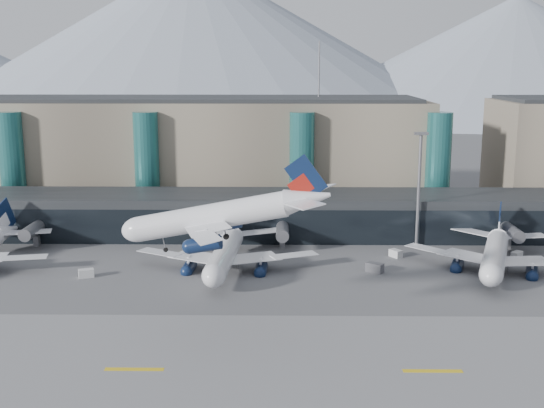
{
  "coord_description": "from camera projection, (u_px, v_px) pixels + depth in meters",
  "views": [
    {
      "loc": [
        -0.36,
        -99.69,
        40.51
      ],
      "look_at": [
        -2.1,
        32.0,
        12.96
      ],
      "focal_mm": 45.0,
      "sensor_mm": 36.0,
      "label": 1
    }
  ],
  "objects": [
    {
      "name": "concourse",
      "position": [
        282.0,
        215.0,
        161.34
      ],
      "size": [
        170.0,
        27.0,
        10.0
      ],
      "color": "black",
      "rests_on": "ground"
    },
    {
      "name": "ground",
      "position": [
        283.0,
        328.0,
        105.86
      ],
      "size": [
        900.0,
        900.0,
        0.0
      ],
      "primitive_type": "plane",
      "color": "#515154",
      "rests_on": "ground"
    },
    {
      "name": "runway_markings",
      "position": [
        283.0,
        370.0,
        91.16
      ],
      "size": [
        128.0,
        1.0,
        0.02
      ],
      "color": "gold",
      "rests_on": "ground"
    },
    {
      "name": "veh_a",
      "position": [
        86.0,
        273.0,
        130.44
      ],
      "size": [
        3.21,
        2.48,
        1.6
      ],
      "primitive_type": "cube",
      "rotation": [
        0.0,
        0.0,
        0.35
      ],
      "color": "beige",
      "rests_on": "ground"
    },
    {
      "name": "terminal_main",
      "position": [
        193.0,
        153.0,
        191.1
      ],
      "size": [
        130.0,
        30.0,
        31.0
      ],
      "color": "gray",
      "rests_on": "ground"
    },
    {
      "name": "teal_towers",
      "position": [
        224.0,
        167.0,
        175.62
      ],
      "size": [
        116.4,
        19.4,
        46.0
      ],
      "color": "#246665",
      "rests_on": "ground"
    },
    {
      "name": "veh_g",
      "position": [
        396.0,
        253.0,
        143.96
      ],
      "size": [
        2.83,
        3.14,
        1.59
      ],
      "primitive_type": "cube",
      "rotation": [
        0.0,
        0.0,
        -0.98
      ],
      "color": "beige",
      "rests_on": "ground"
    },
    {
      "name": "lightmast_mid",
      "position": [
        419.0,
        183.0,
        149.49
      ],
      "size": [
        3.0,
        1.2,
        25.6
      ],
      "color": "slate",
      "rests_on": "ground"
    },
    {
      "name": "jet_parked_mid",
      "position": [
        227.0,
        243.0,
        136.91
      ],
      "size": [
        38.57,
        37.75,
        12.44
      ],
      "rotation": [
        0.0,
        0.0,
        1.51
      ],
      "color": "silver",
      "rests_on": "ground"
    },
    {
      "name": "mountain_ridge",
      "position": [
        305.0,
        54.0,
        468.2
      ],
      "size": [
        910.0,
        400.0,
        110.0
      ],
      "color": "gray",
      "rests_on": "ground"
    },
    {
      "name": "veh_b",
      "position": [
        190.0,
        248.0,
        147.62
      ],
      "size": [
        2.29,
        3.17,
        1.67
      ],
      "primitive_type": "cube",
      "rotation": [
        0.0,
        0.0,
        1.76
      ],
      "color": "gold",
      "rests_on": "ground"
    },
    {
      "name": "runway_strip",
      "position": [
        283.0,
        370.0,
        91.17
      ],
      "size": [
        400.0,
        40.0,
        0.04
      ],
      "primitive_type": "cube",
      "color": "slate",
      "rests_on": "ground"
    },
    {
      "name": "veh_d",
      "position": [
        517.0,
        255.0,
        142.68
      ],
      "size": [
        2.97,
        2.98,
        1.57
      ],
      "primitive_type": "cube",
      "rotation": [
        0.0,
        0.0,
        0.79
      ],
      "color": "beige",
      "rests_on": "ground"
    },
    {
      "name": "hero_jet",
      "position": [
        231.0,
        208.0,
        99.63
      ],
      "size": [
        33.61,
        33.29,
        10.87
      ],
      "rotation": [
        0.0,
        -0.21,
        -0.17
      ],
      "color": "silver",
      "rests_on": "ground"
    },
    {
      "name": "veh_c",
      "position": [
        375.0,
        268.0,
        133.65
      ],
      "size": [
        3.72,
        3.35,
        1.84
      ],
      "primitive_type": "cube",
      "rotation": [
        0.0,
        0.0,
        -0.62
      ],
      "color": "#47474C",
      "rests_on": "ground"
    },
    {
      "name": "jet_parked_right",
      "position": [
        496.0,
        245.0,
        136.11
      ],
      "size": [
        35.69,
        37.97,
        12.21
      ],
      "rotation": [
        0.0,
        0.0,
        1.23
      ],
      "color": "silver",
      "rests_on": "ground"
    }
  ]
}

